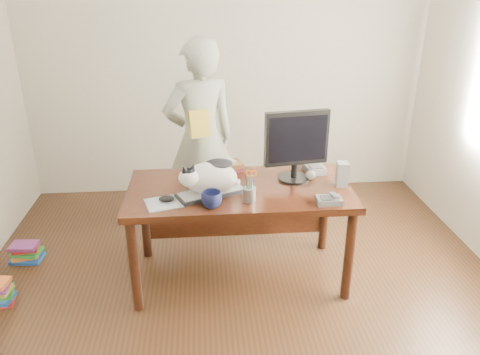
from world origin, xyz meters
name	(u,v)px	position (x,y,z in m)	size (l,w,h in m)	color
room	(248,134)	(0.00, 0.00, 1.35)	(4.50, 4.50, 4.50)	black
desk	(239,201)	(0.00, 0.68, 0.60)	(1.60, 0.80, 0.75)	black
keyboard	(211,193)	(-0.21, 0.50, 0.76)	(0.51, 0.36, 0.03)	black
cat	(209,177)	(-0.22, 0.49, 0.89)	(0.45, 0.36, 0.27)	white
monitor	(296,142)	(0.42, 0.69, 1.05)	(0.47, 0.26, 0.53)	black
pen_cup	(249,193)	(0.05, 0.38, 0.81)	(0.10, 0.10, 0.23)	#97979D
mousepad	(164,203)	(-0.53, 0.39, 0.75)	(0.28, 0.27, 0.01)	silver
mouse	(167,199)	(-0.51, 0.41, 0.77)	(0.12, 0.09, 0.04)	black
coffee_mug	(212,200)	(-0.21, 0.31, 0.80)	(0.14, 0.14, 0.11)	black
phone	(329,200)	(0.58, 0.30, 0.77)	(0.17, 0.14, 0.07)	slate
speaker	(342,174)	(0.74, 0.57, 0.84)	(0.09, 0.10, 0.18)	gray
baseball	(311,175)	(0.54, 0.70, 0.79)	(0.07, 0.07, 0.07)	beige
book_stack	(227,166)	(-0.07, 0.92, 0.79)	(0.28, 0.25, 0.09)	#54161C
calculator	(314,168)	(0.60, 0.85, 0.78)	(0.16, 0.20, 0.06)	slate
person	(200,139)	(-0.27, 1.37, 0.86)	(0.63, 0.41, 1.72)	beige
held_book	(199,124)	(-0.27, 1.20, 1.05)	(0.18, 0.14, 0.23)	gold
book_pile_b	(26,252)	(-1.72, 0.95, 0.07)	(0.26, 0.20, 0.15)	#1A489E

